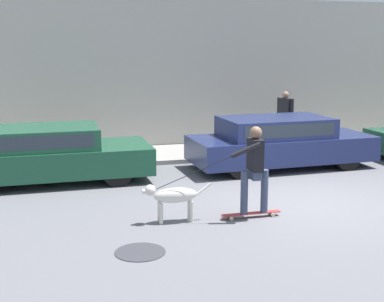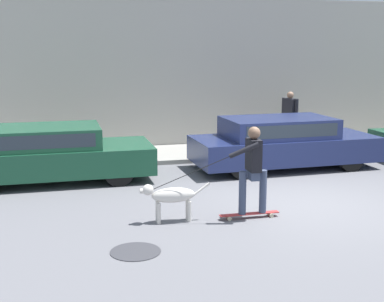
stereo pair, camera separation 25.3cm
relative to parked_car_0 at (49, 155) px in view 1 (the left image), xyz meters
The scene contains 9 objects.
ground_plane 5.68m from the parked_car_0, 32.33° to the right, with size 36.00×36.00×0.00m, color slate.
back_wall 6.04m from the parked_car_0, 35.09° to the left, with size 32.00×0.30×4.36m.
sidewalk_curb 5.25m from the parked_car_0, 23.76° to the left, with size 30.00×2.16×0.11m.
parked_car_0 is the anchor object (origin of this frame).
parked_car_1 5.56m from the parked_car_0, ahead, with size 4.61×1.96×1.27m.
dog 3.98m from the parked_car_0, 59.25° to the right, with size 1.23×0.28×0.69m.
skateboarder 4.97m from the parked_car_0, 45.66° to the right, with size 2.33×0.54×1.64m.
pedestrian_with_bag 7.03m from the parked_car_0, 17.94° to the left, with size 0.36×0.72×1.59m.
manhole_cover 4.86m from the parked_car_0, 75.02° to the right, with size 0.75×0.75×0.01m.
Camera 1 is at (-4.73, -9.03, 3.00)m, focal length 50.00 mm.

